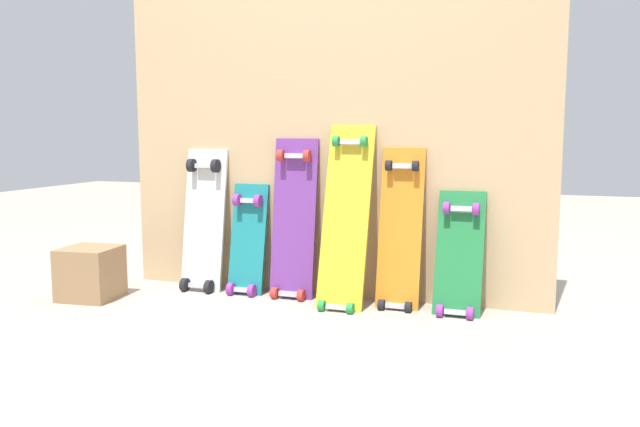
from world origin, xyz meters
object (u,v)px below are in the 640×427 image
object	(u,v)px
skateboard_purple	(294,225)
skateboard_green	(459,261)
skateboard_yellow	(345,224)
skateboard_orange	(400,236)
wooden_crate	(90,273)
skateboard_teal	(247,245)
skateboard_white	(203,226)

from	to	relation	value
skateboard_purple	skateboard_green	distance (m)	0.84
skateboard_purple	skateboard_yellow	world-z (taller)	skateboard_yellow
skateboard_yellow	skateboard_orange	bearing A→B (deg)	12.83
wooden_crate	skateboard_orange	bearing A→B (deg)	13.39
skateboard_purple	wooden_crate	size ratio (longest dim) A/B	3.33
skateboard_teal	wooden_crate	world-z (taller)	skateboard_teal
skateboard_teal	skateboard_yellow	distance (m)	0.57
skateboard_purple	wooden_crate	bearing A→B (deg)	-158.63
wooden_crate	skateboard_green	bearing A→B (deg)	10.66
skateboard_white	skateboard_yellow	xyz separation A→B (m)	(0.80, -0.07, 0.06)
skateboard_purple	skateboard_green	world-z (taller)	skateboard_purple
skateboard_teal	skateboard_orange	distance (m)	0.81
skateboard_orange	wooden_crate	xyz separation A→B (m)	(-1.50, -0.36, -0.21)
skateboard_yellow	skateboard_green	xyz separation A→B (m)	(0.54, 0.04, -0.15)
skateboard_white	skateboard_teal	distance (m)	0.27
skateboard_teal	skateboard_yellow	xyz separation A→B (m)	(0.55, -0.07, 0.15)
skateboard_white	skateboard_teal	world-z (taller)	skateboard_white
skateboard_orange	skateboard_green	size ratio (longest dim) A/B	1.32
skateboard_white	wooden_crate	size ratio (longest dim) A/B	3.08
skateboard_white	skateboard_yellow	size ratio (longest dim) A/B	0.85
skateboard_teal	skateboard_green	size ratio (longest dim) A/B	1.00
skateboard_orange	skateboard_green	bearing A→B (deg)	-4.39
skateboard_yellow	skateboard_purple	bearing A→B (deg)	166.00
skateboard_purple	skateboard_orange	world-z (taller)	skateboard_purple
skateboard_orange	wooden_crate	world-z (taller)	skateboard_orange
skateboard_green	skateboard_yellow	bearing A→B (deg)	-176.11
skateboard_white	skateboard_yellow	world-z (taller)	skateboard_yellow
skateboard_teal	skateboard_purple	xyz separation A→B (m)	(0.26, 0.01, 0.12)
skateboard_white	skateboard_green	size ratio (longest dim) A/B	1.27
skateboard_purple	skateboard_white	bearing A→B (deg)	-179.11
skateboard_yellow	skateboard_orange	size ratio (longest dim) A/B	1.13
skateboard_teal	skateboard_yellow	size ratio (longest dim) A/B	0.67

